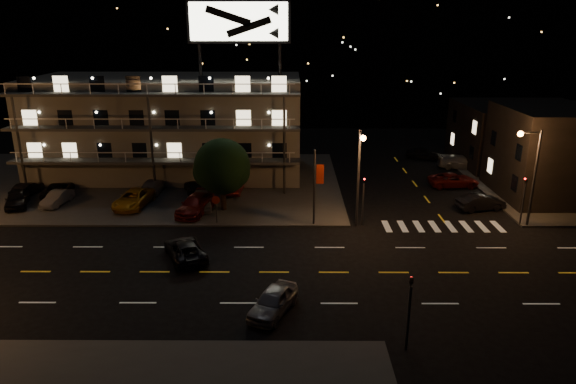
{
  "coord_description": "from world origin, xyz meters",
  "views": [
    {
      "loc": [
        3.09,
        -30.88,
        15.83
      ],
      "look_at": [
        2.89,
        8.0,
        3.02
      ],
      "focal_mm": 32.0,
      "sensor_mm": 36.0,
      "label": 1
    }
  ],
  "objects_px": {
    "tree": "(222,168)",
    "lot_car_4": "(202,200)",
    "side_car_0": "(481,202)",
    "road_car_west": "(185,249)",
    "road_car_east": "(273,301)",
    "lot_car_2": "(133,199)",
    "lot_car_7": "(153,186)"
  },
  "relations": [
    {
      "from": "lot_car_4",
      "to": "road_car_east",
      "type": "distance_m",
      "value": 18.5
    },
    {
      "from": "side_car_0",
      "to": "road_car_west",
      "type": "bearing_deg",
      "value": 98.12
    },
    {
      "from": "road_car_east",
      "to": "road_car_west",
      "type": "xyz_separation_m",
      "value": [
        -6.44,
        7.11,
        -0.04
      ]
    },
    {
      "from": "tree",
      "to": "side_car_0",
      "type": "height_order",
      "value": "tree"
    },
    {
      "from": "tree",
      "to": "lot_car_2",
      "type": "bearing_deg",
      "value": 174.87
    },
    {
      "from": "lot_car_2",
      "to": "road_car_east",
      "type": "distance_m",
      "value": 21.87
    },
    {
      "from": "lot_car_4",
      "to": "road_car_west",
      "type": "relative_size",
      "value": 0.86
    },
    {
      "from": "road_car_east",
      "to": "road_car_west",
      "type": "height_order",
      "value": "road_car_east"
    },
    {
      "from": "tree",
      "to": "road_car_west",
      "type": "height_order",
      "value": "tree"
    },
    {
      "from": "lot_car_7",
      "to": "tree",
      "type": "bearing_deg",
      "value": 149.91
    },
    {
      "from": "lot_car_4",
      "to": "lot_car_2",
      "type": "bearing_deg",
      "value": 167.34
    },
    {
      "from": "side_car_0",
      "to": "road_car_west",
      "type": "xyz_separation_m",
      "value": [
        -24.34,
        -10.06,
        -0.03
      ]
    },
    {
      "from": "tree",
      "to": "road_car_east",
      "type": "relative_size",
      "value": 1.5
    },
    {
      "from": "road_car_west",
      "to": "lot_car_2",
      "type": "bearing_deg",
      "value": -81.83
    },
    {
      "from": "side_car_0",
      "to": "tree",
      "type": "bearing_deg",
      "value": 76.66
    },
    {
      "from": "lot_car_7",
      "to": "road_car_west",
      "type": "xyz_separation_m",
      "value": [
        5.96,
        -14.54,
        -0.11
      ]
    },
    {
      "from": "lot_car_2",
      "to": "lot_car_4",
      "type": "relative_size",
      "value": 1.22
    },
    {
      "from": "tree",
      "to": "lot_car_2",
      "type": "xyz_separation_m",
      "value": [
        -8.14,
        0.73,
        -3.07
      ]
    },
    {
      "from": "tree",
      "to": "lot_car_2",
      "type": "relative_size",
      "value": 1.23
    },
    {
      "from": "tree",
      "to": "road_car_east",
      "type": "bearing_deg",
      "value": -73.5
    },
    {
      "from": "lot_car_2",
      "to": "lot_car_7",
      "type": "distance_m",
      "value": 4.2
    },
    {
      "from": "lot_car_2",
      "to": "side_car_0",
      "type": "height_order",
      "value": "lot_car_2"
    },
    {
      "from": "lot_car_4",
      "to": "side_car_0",
      "type": "bearing_deg",
      "value": -9.47
    },
    {
      "from": "lot_car_4",
      "to": "side_car_0",
      "type": "xyz_separation_m",
      "value": [
        24.81,
        0.01,
        -0.16
      ]
    },
    {
      "from": "lot_car_2",
      "to": "road_car_east",
      "type": "bearing_deg",
      "value": -45.95
    },
    {
      "from": "lot_car_4",
      "to": "lot_car_7",
      "type": "relative_size",
      "value": 0.96
    },
    {
      "from": "tree",
      "to": "lot_car_4",
      "type": "bearing_deg",
      "value": 168.72
    },
    {
      "from": "tree",
      "to": "lot_car_4",
      "type": "xyz_separation_m",
      "value": [
        -1.94,
        0.39,
        -3.07
      ]
    },
    {
      "from": "lot_car_2",
      "to": "lot_car_7",
      "type": "xyz_separation_m",
      "value": [
        0.71,
        4.14,
        -0.08
      ]
    },
    {
      "from": "tree",
      "to": "road_car_east",
      "type": "distance_m",
      "value": 17.79
    },
    {
      "from": "lot_car_2",
      "to": "road_car_west",
      "type": "height_order",
      "value": "lot_car_2"
    },
    {
      "from": "lot_car_4",
      "to": "road_car_east",
      "type": "xyz_separation_m",
      "value": [
        6.91,
        -17.16,
        -0.15
      ]
    }
  ]
}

